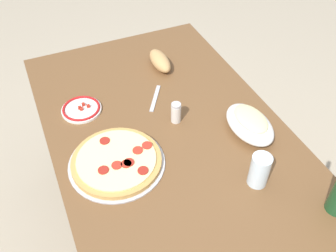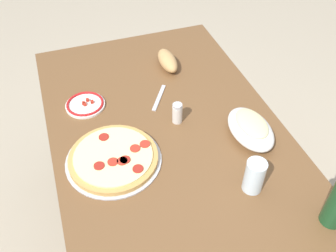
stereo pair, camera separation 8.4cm
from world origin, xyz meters
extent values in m
plane|color=tan|center=(0.00, 0.00, 0.00)|extent=(8.00, 8.00, 0.00)
cube|color=brown|center=(0.00, 0.00, 0.74)|extent=(1.43, 0.88, 0.03)
cylinder|color=#33302D|center=(0.66, -0.38, 0.36)|extent=(0.07, 0.07, 0.73)
cylinder|color=#33302D|center=(0.66, 0.38, 0.36)|extent=(0.07, 0.07, 0.73)
cylinder|color=#B7B7BC|center=(-0.08, 0.23, 0.76)|extent=(0.34, 0.34, 0.01)
cylinder|color=tan|center=(-0.08, 0.23, 0.77)|extent=(0.32, 0.32, 0.02)
cylinder|color=beige|center=(-0.08, 0.23, 0.78)|extent=(0.28, 0.28, 0.01)
cylinder|color=#B22D1E|center=(-0.07, 0.15, 0.79)|extent=(0.04, 0.04, 0.00)
cylinder|color=#B22D1E|center=(-0.11, 0.24, 0.79)|extent=(0.04, 0.04, 0.00)
cylinder|color=#B22D1E|center=(-0.12, 0.21, 0.79)|extent=(0.04, 0.04, 0.00)
cylinder|color=maroon|center=(-0.17, 0.16, 0.79)|extent=(0.04, 0.04, 0.00)
cylinder|color=maroon|center=(-0.11, 0.29, 0.79)|extent=(0.04, 0.04, 0.00)
cylinder|color=maroon|center=(-0.11, 0.20, 0.79)|extent=(0.04, 0.04, 0.00)
cylinder|color=maroon|center=(0.02, 0.24, 0.79)|extent=(0.04, 0.04, 0.00)
cylinder|color=#B22D1E|center=(-0.06, 0.11, 0.79)|extent=(0.04, 0.04, 0.00)
ellipsoid|color=white|center=(-0.12, -0.29, 0.79)|extent=(0.24, 0.15, 0.07)
ellipsoid|color=#AD2819|center=(-0.12, -0.29, 0.80)|extent=(0.20, 0.12, 0.03)
ellipsoid|color=beige|center=(-0.12, -0.29, 0.82)|extent=(0.17, 0.10, 0.02)
cylinder|color=silver|center=(-0.34, -0.18, 0.82)|extent=(0.07, 0.07, 0.12)
cylinder|color=white|center=(0.25, 0.28, 0.76)|extent=(0.16, 0.16, 0.01)
torus|color=red|center=(0.25, 0.28, 0.77)|extent=(0.15, 0.15, 0.01)
cube|color=#AD2819|center=(0.25, 0.25, 0.77)|extent=(0.01, 0.01, 0.01)
cube|color=#AD2819|center=(0.27, 0.26, 0.77)|extent=(0.01, 0.01, 0.01)
cube|color=#AD2819|center=(0.24, 0.28, 0.77)|extent=(0.01, 0.01, 0.01)
cube|color=#AD2819|center=(0.25, 0.28, 0.77)|extent=(0.01, 0.01, 0.01)
ellipsoid|color=tan|center=(0.41, -0.14, 0.79)|extent=(0.18, 0.07, 0.07)
cylinder|color=silver|center=(0.04, -0.05, 0.79)|extent=(0.04, 0.04, 0.07)
cylinder|color=#B7B7BC|center=(0.04, -0.05, 0.84)|extent=(0.04, 0.04, 0.01)
cube|color=#B7B7BC|center=(0.20, -0.03, 0.76)|extent=(0.15, 0.11, 0.00)
camera|label=1|loc=(-0.94, 0.41, 1.79)|focal=40.25mm
camera|label=2|loc=(-0.97, 0.33, 1.79)|focal=40.25mm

